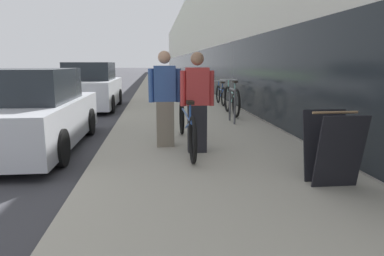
{
  "coord_description": "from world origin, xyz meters",
  "views": [
    {
      "loc": [
        4.56,
        -4.53,
        1.6
      ],
      "look_at": [
        6.48,
        13.36,
        -1.84
      ],
      "focal_mm": 32.0,
      "sensor_mm": 36.0,
      "label": 1
    }
  ],
  "objects_px": {
    "cruiser_bike_nearest": "(232,100)",
    "sandwich_board_sign": "(332,148)",
    "person_bystander": "(165,99)",
    "parked_sedan_curbside": "(30,113)",
    "vintage_roadster_curbside": "(91,88)",
    "tandem_bicycle": "(186,125)",
    "cruiser_bike_middle": "(221,95)",
    "bike_rack_hoop": "(232,102)",
    "person_rider": "(197,103)"
  },
  "relations": [
    {
      "from": "sandwich_board_sign",
      "to": "person_bystander",
      "type": "bearing_deg",
      "value": 131.92
    },
    {
      "from": "person_bystander",
      "to": "bike_rack_hoop",
      "type": "xyz_separation_m",
      "value": [
        1.72,
        2.28,
        -0.32
      ]
    },
    {
      "from": "bike_rack_hoop",
      "to": "sandwich_board_sign",
      "type": "bearing_deg",
      "value": -87.09
    },
    {
      "from": "person_bystander",
      "to": "sandwich_board_sign",
      "type": "distance_m",
      "value": 2.94
    },
    {
      "from": "cruiser_bike_middle",
      "to": "vintage_roadster_curbside",
      "type": "distance_m",
      "value": 4.56
    },
    {
      "from": "bike_rack_hoop",
      "to": "sandwich_board_sign",
      "type": "relative_size",
      "value": 0.94
    },
    {
      "from": "parked_sedan_curbside",
      "to": "vintage_roadster_curbside",
      "type": "xyz_separation_m",
      "value": [
        0.07,
        5.79,
        0.06
      ]
    },
    {
      "from": "tandem_bicycle",
      "to": "person_bystander",
      "type": "bearing_deg",
      "value": 164.91
    },
    {
      "from": "tandem_bicycle",
      "to": "vintage_roadster_curbside",
      "type": "distance_m",
      "value": 7.03
    },
    {
      "from": "person_bystander",
      "to": "person_rider",
      "type": "bearing_deg",
      "value": -42.18
    },
    {
      "from": "person_rider",
      "to": "sandwich_board_sign",
      "type": "height_order",
      "value": "person_rider"
    },
    {
      "from": "tandem_bicycle",
      "to": "sandwich_board_sign",
      "type": "bearing_deg",
      "value": -52.63
    },
    {
      "from": "person_bystander",
      "to": "bike_rack_hoop",
      "type": "height_order",
      "value": "person_bystander"
    },
    {
      "from": "person_rider",
      "to": "cruiser_bike_nearest",
      "type": "bearing_deg",
      "value": 69.83
    },
    {
      "from": "cruiser_bike_middle",
      "to": "bike_rack_hoop",
      "type": "bearing_deg",
      "value": -96.43
    },
    {
      "from": "person_rider",
      "to": "bike_rack_hoop",
      "type": "xyz_separation_m",
      "value": [
        1.21,
        2.75,
        -0.31
      ]
    },
    {
      "from": "person_bystander",
      "to": "sandwich_board_sign",
      "type": "xyz_separation_m",
      "value": [
        1.95,
        -2.17,
        -0.38
      ]
    },
    {
      "from": "tandem_bicycle",
      "to": "parked_sedan_curbside",
      "type": "bearing_deg",
      "value": 166.8
    },
    {
      "from": "cruiser_bike_nearest",
      "to": "parked_sedan_curbside",
      "type": "distance_m",
      "value": 5.4
    },
    {
      "from": "person_rider",
      "to": "person_bystander",
      "type": "relative_size",
      "value": 0.98
    },
    {
      "from": "cruiser_bike_middle",
      "to": "parked_sedan_curbside",
      "type": "bearing_deg",
      "value": -130.47
    },
    {
      "from": "tandem_bicycle",
      "to": "sandwich_board_sign",
      "type": "height_order",
      "value": "sandwich_board_sign"
    },
    {
      "from": "cruiser_bike_nearest",
      "to": "tandem_bicycle",
      "type": "bearing_deg",
      "value": -113.9
    },
    {
      "from": "person_rider",
      "to": "parked_sedan_curbside",
      "type": "height_order",
      "value": "person_rider"
    },
    {
      "from": "person_rider",
      "to": "sandwich_board_sign",
      "type": "distance_m",
      "value": 2.26
    },
    {
      "from": "cruiser_bike_nearest",
      "to": "vintage_roadster_curbside",
      "type": "bearing_deg",
      "value": 147.75
    },
    {
      "from": "parked_sedan_curbside",
      "to": "person_rider",
      "type": "bearing_deg",
      "value": -19.06
    },
    {
      "from": "person_bystander",
      "to": "parked_sedan_curbside",
      "type": "relative_size",
      "value": 0.41
    },
    {
      "from": "sandwich_board_sign",
      "to": "parked_sedan_curbside",
      "type": "relative_size",
      "value": 0.22
    },
    {
      "from": "tandem_bicycle",
      "to": "sandwich_board_sign",
      "type": "xyz_separation_m",
      "value": [
        1.58,
        -2.07,
        0.07
      ]
    },
    {
      "from": "person_rider",
      "to": "cruiser_bike_nearest",
      "type": "height_order",
      "value": "person_rider"
    },
    {
      "from": "cruiser_bike_nearest",
      "to": "vintage_roadster_curbside",
      "type": "height_order",
      "value": "vintage_roadster_curbside"
    },
    {
      "from": "tandem_bicycle",
      "to": "person_rider",
      "type": "bearing_deg",
      "value": -68.36
    },
    {
      "from": "cruiser_bike_middle",
      "to": "sandwich_board_sign",
      "type": "height_order",
      "value": "sandwich_board_sign"
    },
    {
      "from": "vintage_roadster_curbside",
      "to": "cruiser_bike_nearest",
      "type": "bearing_deg",
      "value": -32.25
    },
    {
      "from": "bike_rack_hoop",
      "to": "parked_sedan_curbside",
      "type": "xyz_separation_m",
      "value": [
        -4.2,
        -1.71,
        0.03
      ]
    },
    {
      "from": "tandem_bicycle",
      "to": "bike_rack_hoop",
      "type": "relative_size",
      "value": 3.32
    },
    {
      "from": "cruiser_bike_middle",
      "to": "person_rider",
      "type": "bearing_deg",
      "value": -104.19
    },
    {
      "from": "cruiser_bike_nearest",
      "to": "vintage_roadster_curbside",
      "type": "relative_size",
      "value": 0.48
    },
    {
      "from": "bike_rack_hoop",
      "to": "cruiser_bike_nearest",
      "type": "height_order",
      "value": "cruiser_bike_nearest"
    },
    {
      "from": "cruiser_bike_nearest",
      "to": "sandwich_board_sign",
      "type": "relative_size",
      "value": 2.12
    },
    {
      "from": "cruiser_bike_nearest",
      "to": "sandwich_board_sign",
      "type": "distance_m",
      "value": 5.75
    },
    {
      "from": "cruiser_bike_nearest",
      "to": "parked_sedan_curbside",
      "type": "bearing_deg",
      "value": -146.0
    },
    {
      "from": "person_bystander",
      "to": "tandem_bicycle",
      "type": "bearing_deg",
      "value": -15.09
    },
    {
      "from": "sandwich_board_sign",
      "to": "parked_sedan_curbside",
      "type": "height_order",
      "value": "parked_sedan_curbside"
    },
    {
      "from": "sandwich_board_sign",
      "to": "person_rider",
      "type": "bearing_deg",
      "value": 130.1
    },
    {
      "from": "vintage_roadster_curbside",
      "to": "parked_sedan_curbside",
      "type": "bearing_deg",
      "value": -90.71
    },
    {
      "from": "person_rider",
      "to": "cruiser_bike_middle",
      "type": "distance_m",
      "value": 6.66
    },
    {
      "from": "bike_rack_hoop",
      "to": "tandem_bicycle",
      "type": "bearing_deg",
      "value": -119.68
    },
    {
      "from": "bike_rack_hoop",
      "to": "vintage_roadster_curbside",
      "type": "distance_m",
      "value": 5.8
    }
  ]
}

